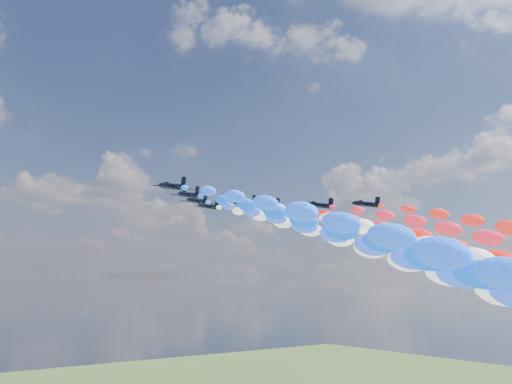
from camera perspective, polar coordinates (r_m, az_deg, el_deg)
jet_0 at (r=134.84m, az=-7.47°, el=0.51°), size 9.41×12.44×4.41m
trail_0 at (r=84.97m, az=14.00°, el=-6.07°), size 5.90×121.60×37.98m
jet_1 at (r=148.54m, az=-6.04°, el=-0.25°), size 9.38×12.42×4.41m
trail_1 at (r=99.16m, az=13.10°, el=-6.27°), size 5.90×121.60×37.98m
jet_2 at (r=160.53m, az=-5.27°, el=-0.80°), size 9.28×12.35×4.41m
trail_2 at (r=111.29m, az=12.12°, el=-6.41°), size 5.90×121.60×37.98m
jet_3 at (r=163.82m, az=-1.07°, el=-0.96°), size 9.47×12.48×4.41m
trail_3 at (r=118.08m, az=17.30°, el=-6.29°), size 5.90×121.60×37.98m
jet_4 at (r=172.45m, az=-4.25°, el=-1.27°), size 9.01×12.16×4.41m
trail_4 at (r=123.64m, az=11.84°, el=-6.51°), size 5.90×121.60×37.98m
jet_5 at (r=169.95m, az=1.02°, el=-1.20°), size 9.12×12.24×4.41m
trail_5 at (r=125.84m, az=19.13°, el=-6.27°), size 5.90×121.60×37.98m
jet_6 at (r=170.39m, az=5.70°, el=-1.18°), size 9.52×12.52×4.41m
jet_7 at (r=169.47m, az=9.84°, el=-1.07°), size 9.41×12.44×4.41m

